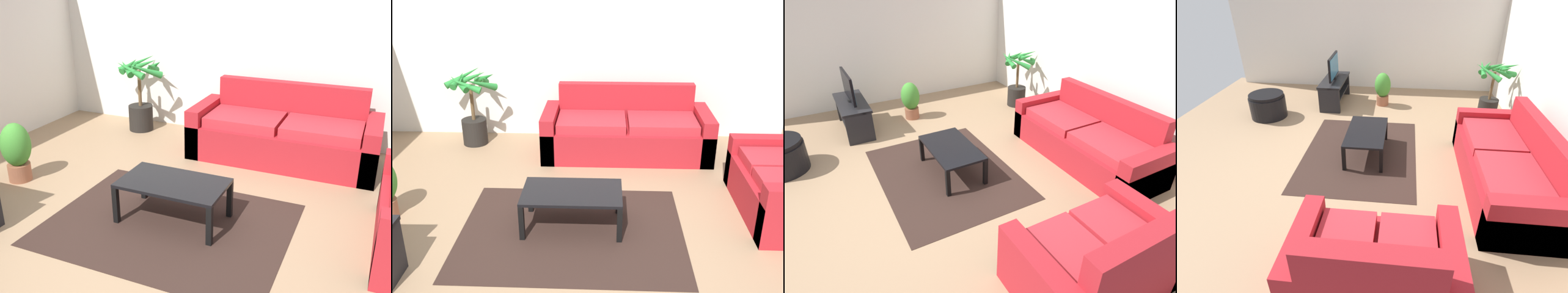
# 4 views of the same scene
# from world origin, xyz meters

# --- Properties ---
(ground_plane) EXTENTS (6.60, 6.60, 0.00)m
(ground_plane) POSITION_xyz_m (0.00, 0.00, 0.00)
(ground_plane) COLOR #937556
(wall_back) EXTENTS (6.00, 0.06, 2.70)m
(wall_back) POSITION_xyz_m (0.00, 3.00, 1.35)
(wall_back) COLOR silver
(wall_back) RESTS_ON ground
(couch_main) EXTENTS (2.23, 0.90, 0.90)m
(couch_main) POSITION_xyz_m (0.64, 2.28, 0.30)
(couch_main) COLOR maroon
(couch_main) RESTS_ON ground
(coffee_table) EXTENTS (0.98, 0.57, 0.40)m
(coffee_table) POSITION_xyz_m (0.04, 0.44, 0.35)
(coffee_table) COLOR black
(coffee_table) RESTS_ON ground
(area_rug) EXTENTS (2.20, 1.70, 0.01)m
(area_rug) POSITION_xyz_m (0.04, 0.34, 0.00)
(area_rug) COLOR black
(area_rug) RESTS_ON ground
(potted_palm) EXTENTS (0.81, 0.82, 1.08)m
(potted_palm) POSITION_xyz_m (-1.51, 2.56, 0.51)
(potted_palm) COLOR black
(potted_palm) RESTS_ON ground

